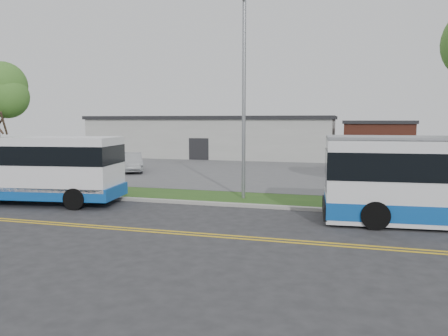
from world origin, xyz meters
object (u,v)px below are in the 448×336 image
(shuttle_bus, at_px, (47,168))
(parked_car_a, at_px, (132,162))
(pedestrian, at_px, (20,175))
(streetlight_near, at_px, (244,93))
(parked_car_b, at_px, (113,161))

(shuttle_bus, distance_m, parked_car_a, 12.10)
(pedestrian, bearing_deg, shuttle_bus, 129.40)
(streetlight_near, xyz_separation_m, parked_car_a, (-10.59, 8.62, -4.43))
(streetlight_near, bearing_deg, shuttle_bus, -159.20)
(pedestrian, bearing_deg, parked_car_a, -117.39)
(streetlight_near, height_order, parked_car_b, streetlight_near)
(pedestrian, relative_size, parked_car_a, 0.38)
(parked_car_b, bearing_deg, streetlight_near, -52.78)
(pedestrian, distance_m, parked_car_b, 11.25)
(parked_car_a, relative_size, parked_car_b, 1.04)
(parked_car_b, bearing_deg, parked_car_a, -48.70)
(parked_car_a, bearing_deg, parked_car_b, 116.61)
(streetlight_near, relative_size, parked_car_b, 2.32)
(shuttle_bus, xyz_separation_m, parked_car_b, (-4.51, 13.70, -0.98))
(parked_car_a, xyz_separation_m, parked_car_b, (-2.62, 1.77, -0.11))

